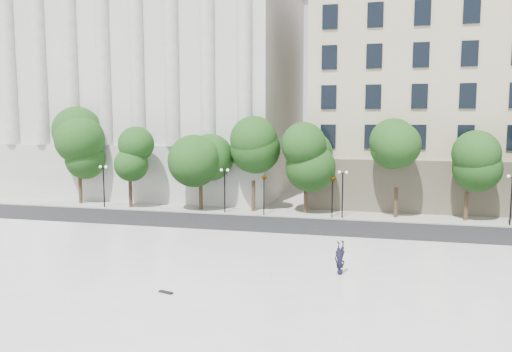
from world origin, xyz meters
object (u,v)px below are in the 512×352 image
(traffic_light_west, at_px, (264,175))
(traffic_light_east, at_px, (333,177))
(skateboard, at_px, (166,292))
(person_lying, at_px, (340,270))

(traffic_light_west, bearing_deg, traffic_light_east, 0.00)
(traffic_light_east, height_order, skateboard, traffic_light_east)
(traffic_light_west, distance_m, traffic_light_east, 6.09)
(traffic_light_east, bearing_deg, person_lying, -83.92)
(person_lying, bearing_deg, skateboard, 168.10)
(person_lying, xyz_separation_m, skateboard, (-7.90, -4.83, -0.21))
(traffic_light_west, xyz_separation_m, skateboard, (-0.00, -21.80, -3.23))
(traffic_light_west, xyz_separation_m, person_lying, (7.89, -16.97, -3.03))
(skateboard, bearing_deg, traffic_light_west, 106.86)
(traffic_light_east, height_order, person_lying, traffic_light_east)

